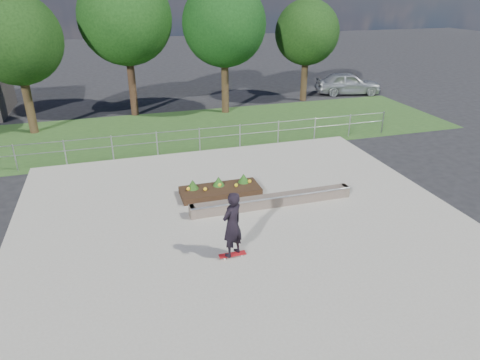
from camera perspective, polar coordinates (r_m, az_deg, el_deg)
The scene contains 12 objects.
ground at distance 14.08m, azimuth 0.99°, elevation -6.60°, with size 120.00×120.00×0.00m, color black.
grass_verge at distance 23.91m, azimuth -7.08°, elevation 6.59°, with size 30.00×8.00×0.02m, color #294A1D.
concrete_slab at distance 14.07m, azimuth 0.99°, elevation -6.50°, with size 15.00×15.00×0.06m, color gray.
fence at distance 20.40m, azimuth -5.43°, elevation 5.77°, with size 20.06×0.06×1.20m.
tree_far_left at distance 24.97m, azimuth -27.76°, elevation 16.27°, with size 4.55×4.55×7.15m.
tree_mid_left at distance 26.56m, azimuth -15.04°, elevation 20.10°, with size 5.25×5.25×8.25m.
tree_mid_right at distance 26.43m, azimuth -2.12°, elevation 20.01°, with size 4.90×4.90×7.70m.
tree_far_right at distance 29.95m, azimuth 8.92°, elevation 18.83°, with size 4.20×4.20×6.60m.
grind_ledge at distance 15.35m, azimuth 4.33°, elevation -2.75°, with size 6.00×0.44×0.43m.
planter_bed at distance 16.23m, azimuth -2.69°, elevation -1.21°, with size 3.00×1.20×0.61m.
skateboarder at distance 12.11m, azimuth -1.05°, elevation -5.98°, with size 0.87×0.79×2.07m.
parked_car at distance 32.97m, azimuth 14.21°, elevation 12.39°, with size 1.87×4.64×1.58m, color #9DA2A6.
Camera 1 is at (-3.71, -11.48, 7.26)m, focal length 32.00 mm.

